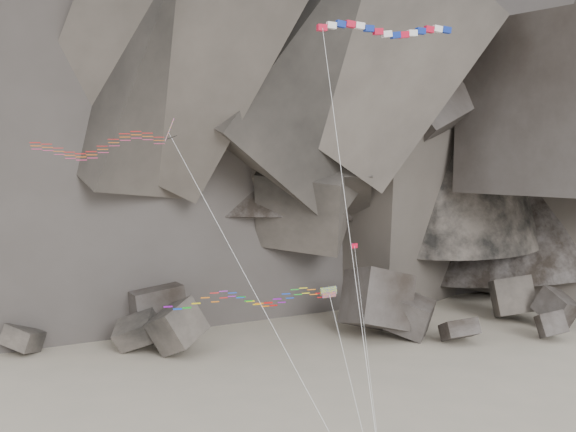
{
  "coord_description": "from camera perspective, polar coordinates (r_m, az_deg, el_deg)",
  "views": [
    {
      "loc": [
        -7.35,
        -47.28,
        22.72
      ],
      "look_at": [
        -0.15,
        6.0,
        17.35
      ],
      "focal_mm": 45.0,
      "sensor_mm": 36.0,
      "label": 1
    }
  ],
  "objects": [
    {
      "name": "boulder_field",
      "position": [
        85.71,
        2.17,
        -7.98
      ],
      "size": [
        80.33,
        16.39,
        9.04
      ],
      "color": "#47423F",
      "rests_on": "ground"
    },
    {
      "name": "delta_kite",
      "position": [
        53.34,
        -15.13,
        5.47
      ],
      "size": [
        22.02,
        18.43,
        23.24
      ],
      "rotation": [
        0.0,
        0.0,
        -0.04
      ],
      "color": "red",
      "rests_on": "ground"
    },
    {
      "name": "parafoil_kite",
      "position": [
        49.71,
        -3.51,
        -6.47
      ],
      "size": [
        12.54,
        14.06,
        11.32
      ],
      "rotation": [
        0.0,
        0.0,
        0.06
      ],
      "color": "#E0FF0E",
      "rests_on": "ground"
    },
    {
      "name": "pennant_kite",
      "position": [
        50.68,
        5.71,
        -6.3
      ],
      "size": [
        2.0,
        16.67,
        13.91
      ],
      "rotation": [
        0.0,
        0.0,
        0.41
      ],
      "color": "red",
      "rests_on": "ground"
    },
    {
      "name": "banner_kite",
      "position": [
        51.19,
        7.72,
        14.14
      ],
      "size": [
        9.86,
        14.82,
        29.54
      ],
      "rotation": [
        0.0,
        0.0,
        0.16
      ],
      "color": "red",
      "rests_on": "ground"
    },
    {
      "name": "headland",
      "position": [
        119.08,
        -4.2,
        15.01
      ],
      "size": [
        110.0,
        70.0,
        84.0
      ],
      "primitive_type": null,
      "color": "#534B44",
      "rests_on": "ground"
    }
  ]
}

